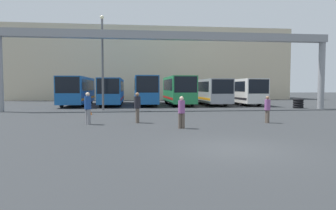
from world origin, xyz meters
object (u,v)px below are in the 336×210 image
object	(u,v)px
pedestrian_near_right	(88,107)
pedestrian_mid_right	(137,107)
bus_slot_0	(77,89)
traffic_cone	(89,111)
bus_slot_1	(112,90)
bus_slot_5	(241,90)
lamp_post	(103,59)
pedestrian_mid_left	(267,109)
pedestrian_far_center	(182,111)
bus_slot_2	(145,89)
bus_slot_4	(208,90)
tire_stack	(298,103)
bus_slot_3	(178,89)

from	to	relation	value
pedestrian_near_right	pedestrian_mid_right	size ratio (longest dim) A/B	1.01
bus_slot_0	pedestrian_near_right	distance (m)	18.61
traffic_cone	bus_slot_1	bearing A→B (deg)	85.89
bus_slot_5	lamp_post	world-z (taller)	lamp_post
bus_slot_0	pedestrian_mid_left	size ratio (longest dim) A/B	6.74
bus_slot_1	lamp_post	xyz separation A→B (m)	(-0.30, -8.30, 2.90)
bus_slot_1	pedestrian_mid_right	distance (m)	18.78
pedestrian_far_center	pedestrian_mid_right	bearing A→B (deg)	144.09
bus_slot_1	pedestrian_mid_left	size ratio (longest dim) A/B	7.75
pedestrian_near_right	bus_slot_0	bearing A→B (deg)	148.12
bus_slot_0	bus_slot_5	bearing A→B (deg)	-0.62
pedestrian_mid_left	pedestrian_mid_right	distance (m)	7.72
bus_slot_2	pedestrian_far_center	size ratio (longest dim) A/B	7.18
bus_slot_0	bus_slot_5	distance (m)	19.55
bus_slot_4	bus_slot_0	bearing A→B (deg)	-178.14
bus_slot_2	pedestrian_far_center	world-z (taller)	bus_slot_2
pedestrian_far_center	tire_stack	distance (m)	19.37
tire_stack	bus_slot_0	bearing A→B (deg)	162.54
pedestrian_near_right	traffic_cone	xyz separation A→B (m)	(-0.80, 6.11, -0.66)
bus_slot_2	bus_slot_5	size ratio (longest dim) A/B	1.15
bus_slot_1	tire_stack	distance (m)	20.68
pedestrian_near_right	pedestrian_mid_right	world-z (taller)	pedestrian_near_right
bus_slot_4	traffic_cone	xyz separation A→B (m)	(-12.66, -12.60, -1.44)
bus_slot_0	pedestrian_near_right	xyz separation A→B (m)	(3.78, -18.20, -0.89)
pedestrian_mid_right	pedestrian_far_center	bearing A→B (deg)	33.89
bus_slot_5	pedestrian_far_center	world-z (taller)	bus_slot_5
bus_slot_2	lamp_post	world-z (taller)	lamp_post
pedestrian_near_right	traffic_cone	size ratio (longest dim) A/B	2.97
bus_slot_4	pedestrian_mid_left	distance (m)	19.29
bus_slot_3	pedestrian_mid_left	bearing A→B (deg)	-82.18
bus_slot_5	pedestrian_mid_left	xyz separation A→B (m)	(-5.30, -18.49, -0.91)
bus_slot_3	pedestrian_far_center	size ratio (longest dim) A/B	6.05
bus_slot_0	bus_slot_3	distance (m)	11.73
pedestrian_near_right	pedestrian_mid_right	distance (m)	2.84
bus_slot_4	traffic_cone	bearing A→B (deg)	-135.12
bus_slot_3	pedestrian_far_center	xyz separation A→B (m)	(-2.93, -20.09, -1.03)
traffic_cone	bus_slot_3	bearing A→B (deg)	53.27
bus_slot_3	pedestrian_near_right	size ratio (longest dim) A/B	5.48
bus_slot_5	pedestrian_mid_right	size ratio (longest dim) A/B	5.72
bus_slot_1	pedestrian_mid_right	xyz separation A→B (m)	(2.68, -18.57, -0.82)
lamp_post	pedestrian_far_center	bearing A→B (deg)	-68.19
bus_slot_0	pedestrian_mid_left	xyz separation A→B (m)	(14.25, -18.71, -1.02)
bus_slot_2	lamp_post	bearing A→B (deg)	-117.62
bus_slot_0	pedestrian_near_right	world-z (taller)	bus_slot_0
pedestrian_mid_left	pedestrian_mid_right	world-z (taller)	pedestrian_mid_right
bus_slot_1	pedestrian_far_center	distance (m)	21.84
bus_slot_1	bus_slot_3	size ratio (longest dim) A/B	1.24
bus_slot_0	pedestrian_far_center	bearing A→B (deg)	-66.73
bus_slot_0	bus_slot_5	xyz separation A→B (m)	(19.55, -0.21, -0.11)
bus_slot_1	tire_stack	size ratio (longest dim) A/B	11.91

